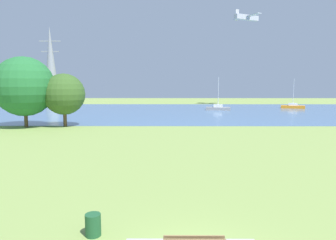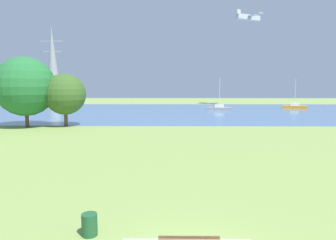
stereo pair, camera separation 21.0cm
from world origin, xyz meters
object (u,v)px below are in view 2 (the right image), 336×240
at_px(litter_bin, 89,225).
at_px(tree_west_near, 25,87).
at_px(sailboat_gray, 219,108).
at_px(sailboat_orange, 294,106).
at_px(sailboat_brown, 28,106).
at_px(electricity_pylon, 53,64).
at_px(tree_east_near, 65,94).
at_px(light_aircraft, 248,17).

relative_size(litter_bin, tree_west_near, 0.09).
height_order(sailboat_gray, sailboat_orange, sailboat_gray).
distance_m(sailboat_gray, sailboat_brown, 40.39).
relative_size(litter_bin, sailboat_brown, 0.10).
bearing_deg(tree_west_near, electricity_pylon, 107.85).
distance_m(sailboat_gray, electricity_pylon, 55.28).
distance_m(sailboat_brown, sailboat_orange, 56.95).
relative_size(sailboat_gray, tree_east_near, 0.99).
bearing_deg(electricity_pylon, light_aircraft, -19.70).
relative_size(sailboat_brown, tree_west_near, 0.90).
xyz_separation_m(sailboat_brown, tree_west_near, (12.86, -27.62, 4.52)).
xyz_separation_m(litter_bin, tree_east_near, (-10.41, 27.69, 3.63)).
bearing_deg(tree_west_near, sailboat_brown, 114.97).
xyz_separation_m(tree_east_near, electricity_pylon, (-22.09, 53.66, 6.99)).
bearing_deg(light_aircraft, sailboat_orange, -38.78).
bearing_deg(electricity_pylon, sailboat_gray, -34.28).
height_order(tree_west_near, tree_east_near, tree_west_near).
bearing_deg(sailboat_orange, light_aircraft, 141.22).
relative_size(sailboat_brown, sailboat_orange, 1.23).
height_order(sailboat_orange, tree_east_near, tree_east_near).
bearing_deg(light_aircraft, electricity_pylon, 160.30).
bearing_deg(tree_east_near, light_aircraft, 48.58).
bearing_deg(sailboat_brown, tree_east_near, -57.07).
height_order(litter_bin, light_aircraft, light_aircraft).
height_order(litter_bin, tree_east_near, tree_east_near).
distance_m(litter_bin, tree_east_near, 29.80).
xyz_separation_m(sailboat_gray, electricity_pylon, (-44.84, 30.57, 10.57)).
distance_m(litter_bin, light_aircraft, 68.64).
bearing_deg(sailboat_gray, electricity_pylon, 145.72).
height_order(sailboat_brown, electricity_pylon, electricity_pylon).
relative_size(sailboat_orange, tree_east_near, 0.95).
height_order(sailboat_gray, tree_west_near, tree_west_near).
bearing_deg(tree_east_near, sailboat_orange, 35.03).
bearing_deg(tree_west_near, sailboat_orange, 32.75).
bearing_deg(tree_east_near, tree_west_near, -171.75).
relative_size(litter_bin, sailboat_orange, 0.13).
relative_size(sailboat_brown, tree_east_near, 1.17).
height_order(tree_west_near, electricity_pylon, electricity_pylon).
distance_m(tree_west_near, electricity_pylon, 57.39).
distance_m(litter_bin, electricity_pylon, 88.24).
bearing_deg(litter_bin, sailboat_orange, 62.30).
xyz_separation_m(litter_bin, electricity_pylon, (-32.50, 81.34, 10.62)).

